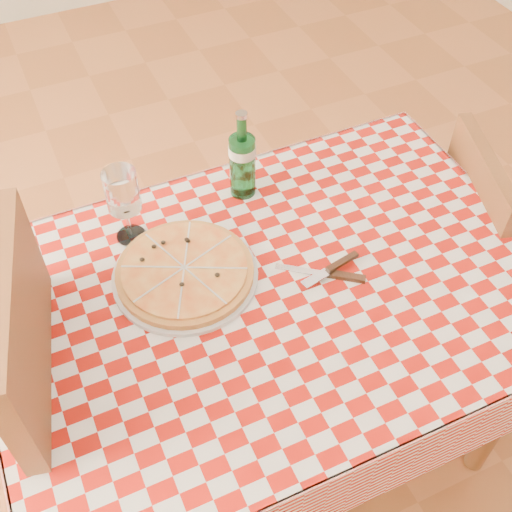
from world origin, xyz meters
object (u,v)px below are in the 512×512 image
(dining_table, at_px, (274,314))
(water_bottle, at_px, (242,154))
(chair_far, at_px, (5,413))
(chair_near, at_px, (487,250))
(pizza_plate, at_px, (185,271))
(wine_glass, at_px, (125,206))

(dining_table, height_order, water_bottle, water_bottle)
(chair_far, height_order, water_bottle, chair_far)
(chair_near, xyz_separation_m, chair_far, (-1.40, -0.02, 0.11))
(pizza_plate, distance_m, wine_glass, 0.21)
(dining_table, xyz_separation_m, pizza_plate, (-0.18, 0.12, 0.12))
(pizza_plate, bearing_deg, chair_near, -3.49)
(pizza_plate, xyz_separation_m, water_bottle, (0.24, 0.22, 0.10))
(dining_table, height_order, wine_glass, wine_glass)
(chair_far, distance_m, water_bottle, 0.83)
(dining_table, height_order, chair_near, chair_near)
(dining_table, relative_size, water_bottle, 4.79)
(chair_far, xyz_separation_m, pizza_plate, (0.48, 0.08, 0.18))
(dining_table, xyz_separation_m, wine_glass, (-0.25, 0.30, 0.20))
(chair_near, relative_size, water_bottle, 3.41)
(pizza_plate, bearing_deg, wine_glass, 112.94)
(water_bottle, bearing_deg, chair_far, -157.76)
(dining_table, relative_size, pizza_plate, 3.51)
(dining_table, xyz_separation_m, chair_far, (-0.65, 0.04, -0.06))
(chair_far, distance_m, wine_glass, 0.54)
(chair_far, bearing_deg, chair_near, -166.69)
(pizza_plate, height_order, water_bottle, water_bottle)
(water_bottle, bearing_deg, chair_near, -21.79)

